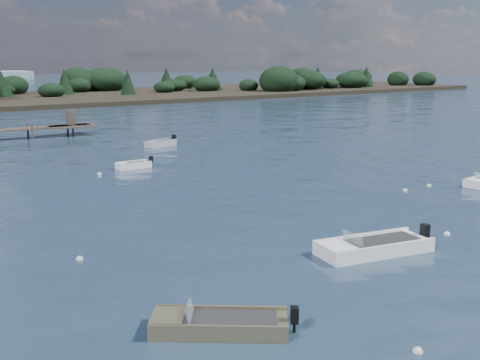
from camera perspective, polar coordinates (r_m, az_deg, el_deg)
ground at (r=78.09m, az=-21.37°, el=4.72°), size 400.00×400.00×0.00m
dinghy_mid_white_a at (r=27.10m, az=12.54°, el=-6.40°), size 5.61×2.84×1.29m
dinghy_near_olive at (r=19.37m, az=-1.99°, el=-13.75°), size 4.36×3.81×1.12m
tender_far_white at (r=46.73m, az=-10.06°, el=1.29°), size 2.93×1.08×1.01m
tender_far_grey_b at (r=57.60m, az=-7.53°, el=3.36°), size 3.54×1.97×1.19m
buoy_a at (r=18.94m, az=16.47°, el=-15.38°), size 0.32×0.32×0.32m
buoy_b at (r=30.75m, az=19.02°, el=-4.92°), size 0.32×0.32×0.32m
buoy_c at (r=26.54m, az=-14.97°, el=-7.30°), size 0.32×0.32×0.32m
buoy_d at (r=41.65m, az=17.47°, el=-0.55°), size 0.32×0.32×0.32m
buoy_e at (r=44.76m, az=-13.18°, el=0.52°), size 0.32×0.32×0.32m
buoy_extra_a at (r=39.73m, az=15.38°, el=-1.00°), size 0.32×0.32×0.32m
far_headland at (r=123.42m, az=-14.53°, el=8.36°), size 190.00×40.00×5.80m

